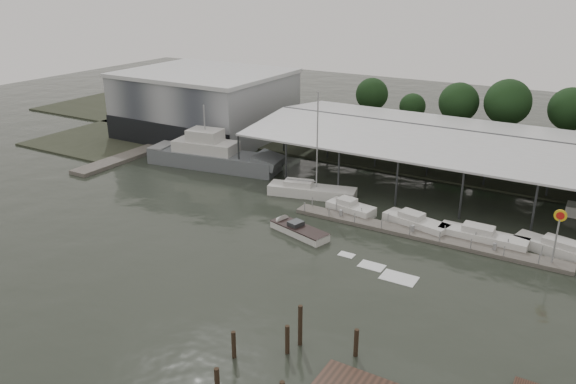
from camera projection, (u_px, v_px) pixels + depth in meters
The scene contains 16 objects.
ground at pixel (242, 241), 55.50m from camera, with size 200.00×200.00×0.00m, color #252A22.
land_strip_far at pixel (394, 141), 89.23m from camera, with size 140.00×30.00×0.30m.
land_strip_west at pixel (153, 125), 98.57m from camera, with size 20.00×40.00×0.30m.
storage_warehouse at pixel (205, 103), 90.97m from camera, with size 24.50×20.50×10.50m.
covered_boat_shed at pixel (489, 139), 67.75m from camera, with size 58.24×24.00×6.96m.
trawler_dock at pixel (127, 157), 80.91m from camera, with size 3.00×18.00×0.50m.
floating_dock at pixel (422, 235), 56.35m from camera, with size 28.00×2.00×1.40m.
shell_fuel_sign at pixel (558, 227), 49.31m from camera, with size 1.10×0.18×5.55m.
grey_trawler at pixel (214, 156), 76.69m from camera, with size 19.72×7.25×8.84m.
white_sailboat at pixel (311, 191), 66.81m from camera, with size 10.76×5.06×12.79m.
speedboat_underway at pixel (295, 229), 57.33m from camera, with size 17.98×6.68×2.00m.
moored_cruiser_0 at pixel (350, 208), 61.94m from camera, with size 5.63×3.03×1.70m.
moored_cruiser_1 at pixel (415, 222), 58.35m from camera, with size 7.26×3.74×1.70m.
moored_cruiser_2 at pixel (482, 236), 55.16m from camera, with size 8.50×2.37×1.70m.
moored_cruiser_3 at pixel (566, 251), 52.21m from camera, with size 9.61×4.31×1.70m.
mooring_pilings at pixel (280, 360), 36.70m from camera, with size 7.43×9.17×3.80m.
Camera 1 is at (29.36, -40.81, 24.45)m, focal length 35.00 mm.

